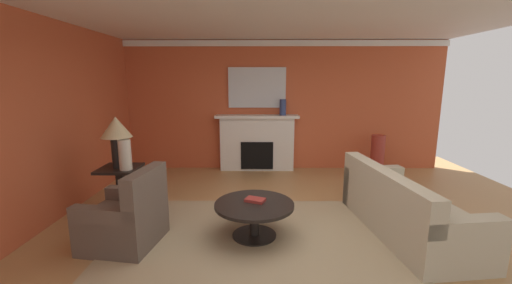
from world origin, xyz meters
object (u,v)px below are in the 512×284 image
(mantel_mirror, at_px, (257,88))
(vase_mantel_right, at_px, (283,107))
(fireplace, at_px, (257,144))
(sofa, at_px, (404,211))
(coffee_table, at_px, (254,212))
(table_lamp, at_px, (116,132))
(side_table, at_px, (121,187))
(vase_tall_corner, at_px, (377,155))
(armchair_near_window, at_px, (126,220))
(vase_on_side_table, at_px, (125,155))

(mantel_mirror, height_order, vase_mantel_right, mantel_mirror)
(fireplace, distance_m, sofa, 3.53)
(coffee_table, relative_size, table_lamp, 1.33)
(fireplace, distance_m, coffee_table, 3.09)
(side_table, height_order, vase_tall_corner, vase_tall_corner)
(fireplace, xyz_separation_m, coffee_table, (-0.02, -3.08, -0.24))
(fireplace, distance_m, mantel_mirror, 1.23)
(coffee_table, distance_m, vase_mantel_right, 3.26)
(armchair_near_window, relative_size, vase_tall_corner, 1.14)
(table_lamp, bearing_deg, vase_mantel_right, 41.50)
(armchair_near_window, height_order, side_table, armchair_near_window)
(armchair_near_window, distance_m, table_lamp, 1.40)
(vase_on_side_table, bearing_deg, armchair_near_window, -69.34)
(fireplace, distance_m, table_lamp, 3.15)
(armchair_near_window, xyz_separation_m, side_table, (-0.46, 0.96, 0.09))
(sofa, distance_m, armchair_near_window, 3.49)
(sofa, relative_size, coffee_table, 2.19)
(mantel_mirror, xyz_separation_m, vase_on_side_table, (-1.87, -2.57, -0.88))
(side_table, xyz_separation_m, vase_on_side_table, (0.15, -0.12, 0.52))
(sofa, bearing_deg, vase_on_side_table, 172.48)
(mantel_mirror, xyz_separation_m, armchair_near_window, (-1.56, -3.40, -1.50))
(side_table, relative_size, vase_on_side_table, 1.59)
(mantel_mirror, bearing_deg, coffee_table, -90.40)
(vase_tall_corner, bearing_deg, fireplace, 173.28)
(table_lamp, distance_m, vase_tall_corner, 5.06)
(coffee_table, bearing_deg, vase_mantel_right, 79.31)
(vase_on_side_table, height_order, vase_tall_corner, vase_on_side_table)
(vase_mantel_right, bearing_deg, sofa, -64.71)
(side_table, distance_m, vase_on_side_table, 0.55)
(coffee_table, xyz_separation_m, side_table, (-2.00, 0.76, 0.06))
(mantel_mirror, height_order, vase_tall_corner, mantel_mirror)
(side_table, bearing_deg, fireplace, 48.99)
(fireplace, xyz_separation_m, table_lamp, (-2.02, -2.33, 0.65))
(table_lamp, distance_m, vase_mantel_right, 3.44)
(coffee_table, bearing_deg, armchair_near_window, -172.66)
(fireplace, xyz_separation_m, armchair_near_window, (-1.56, -3.28, -0.27))
(sofa, height_order, side_table, sofa)
(sofa, distance_m, vase_mantel_right, 3.39)
(sofa, height_order, vase_mantel_right, vase_mantel_right)
(vase_on_side_table, xyz_separation_m, vase_tall_corner, (4.42, 2.15, -0.50))
(vase_mantel_right, distance_m, vase_tall_corner, 2.23)
(armchair_near_window, bearing_deg, mantel_mirror, 65.39)
(side_table, height_order, table_lamp, table_lamp)
(fireplace, relative_size, sofa, 0.82)
(mantel_mirror, distance_m, table_lamp, 3.23)
(armchair_near_window, relative_size, coffee_table, 0.95)
(table_lamp, bearing_deg, side_table, -90.00)
(fireplace, bearing_deg, armchair_near_window, -115.40)
(sofa, xyz_separation_m, coffee_table, (-1.94, -0.14, 0.04))
(fireplace, bearing_deg, side_table, -131.01)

